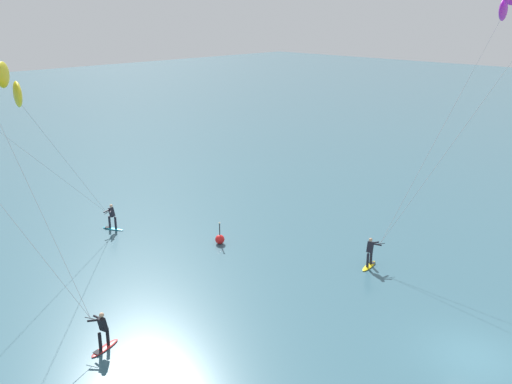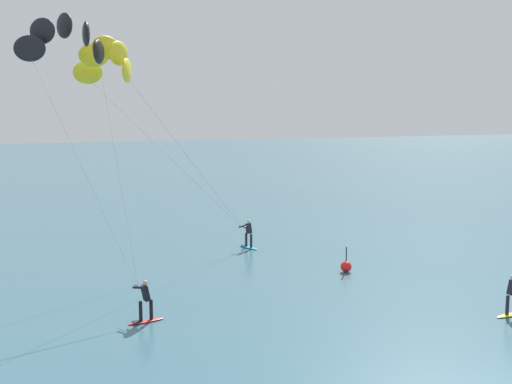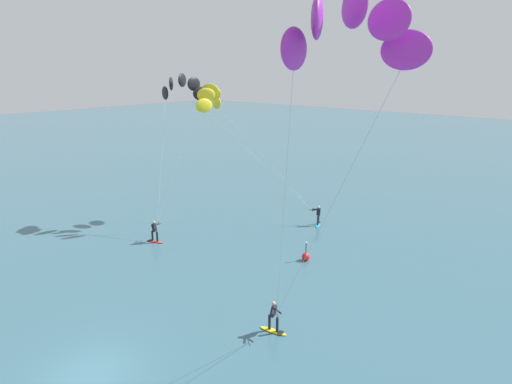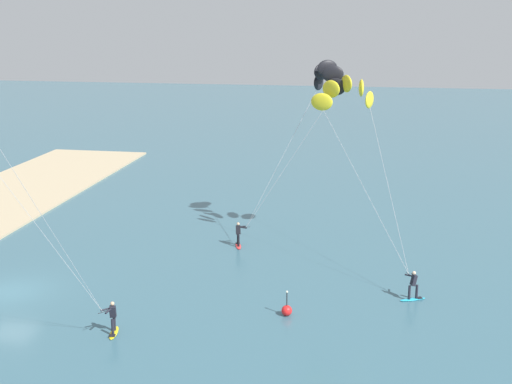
# 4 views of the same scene
# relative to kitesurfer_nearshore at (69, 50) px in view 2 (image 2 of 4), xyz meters

# --- Properties ---
(kitesurfer_nearshore) EXTENTS (5.50, 7.29, 12.31)m
(kitesurfer_nearshore) POSITION_rel_kitesurfer_nearshore_xyz_m (0.00, 0.00, 0.00)
(kitesurfer_nearshore) COLOR red
(kitesurfer_nearshore) RESTS_ON ground
(kitesurfer_far_out) EXTENTS (10.09, 7.32, 11.51)m
(kitesurfer_far_out) POSITION_rel_kitesurfer_nearshore_xyz_m (2.08, 1.86, -0.77)
(kitesurfer_far_out) COLOR #23ADD1
(kitesurfer_far_out) RESTS_ON ground
(marker_buoy) EXTENTS (0.56, 0.56, 1.38)m
(marker_buoy) POSITION_rel_kitesurfer_nearshore_xyz_m (13.00, -0.53, -10.39)
(marker_buoy) COLOR red
(marker_buoy) RESTS_ON ground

